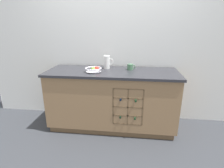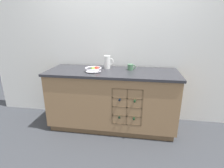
# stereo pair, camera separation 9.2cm
# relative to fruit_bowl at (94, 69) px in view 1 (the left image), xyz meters

# --- Properties ---
(ground_plane) EXTENTS (14.00, 14.00, 0.00)m
(ground_plane) POSITION_rel_fruit_bowl_xyz_m (0.25, 0.08, -0.95)
(ground_plane) COLOR #383A3F
(back_wall) EXTENTS (4.40, 0.06, 2.55)m
(back_wall) POSITION_rel_fruit_bowl_xyz_m (0.25, 0.47, 0.33)
(back_wall) COLOR white
(back_wall) RESTS_ON ground_plane
(kitchen_island) EXTENTS (1.93, 0.70, 0.91)m
(kitchen_island) POSITION_rel_fruit_bowl_xyz_m (0.26, 0.08, -0.49)
(kitchen_island) COLOR brown
(kitchen_island) RESTS_ON ground_plane
(fruit_bowl) EXTENTS (0.24, 0.24, 0.08)m
(fruit_bowl) POSITION_rel_fruit_bowl_xyz_m (0.00, 0.00, 0.00)
(fruit_bowl) COLOR silver
(fruit_bowl) RESTS_ON kitchen_island
(white_pitcher) EXTENTS (0.15, 0.10, 0.20)m
(white_pitcher) POSITION_rel_fruit_bowl_xyz_m (0.16, 0.25, 0.06)
(white_pitcher) COLOR white
(white_pitcher) RESTS_ON kitchen_island
(ceramic_mug) EXTENTS (0.12, 0.08, 0.09)m
(ceramic_mug) POSITION_rel_fruit_bowl_xyz_m (0.52, 0.20, 0.00)
(ceramic_mug) COLOR #4C7A56
(ceramic_mug) RESTS_ON kitchen_island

